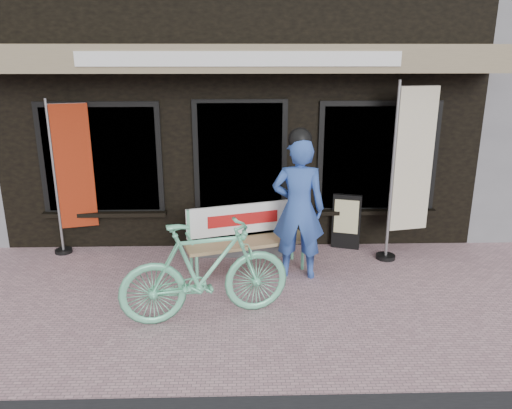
{
  "coord_description": "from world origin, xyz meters",
  "views": [
    {
      "loc": [
        0.03,
        -5.11,
        2.84
      ],
      "look_at": [
        0.19,
        0.7,
        1.05
      ],
      "focal_mm": 35.0,
      "sensor_mm": 36.0,
      "label": 1
    }
  ],
  "objects_px": {
    "nobori_cream": "(409,170)",
    "menu_stand": "(346,221)",
    "bicycle": "(205,271)",
    "nobori_red": "(72,175)",
    "person": "(298,206)",
    "bench": "(245,233)"
  },
  "relations": [
    {
      "from": "nobori_cream",
      "to": "menu_stand",
      "type": "xyz_separation_m",
      "value": [
        -0.75,
        0.37,
        -0.86
      ]
    },
    {
      "from": "bicycle",
      "to": "nobori_red",
      "type": "distance_m",
      "value": 2.89
    },
    {
      "from": "nobori_cream",
      "to": "menu_stand",
      "type": "relative_size",
      "value": 2.99
    },
    {
      "from": "nobori_cream",
      "to": "nobori_red",
      "type": "bearing_deg",
      "value": 163.65
    },
    {
      "from": "nobori_red",
      "to": "nobori_cream",
      "type": "xyz_separation_m",
      "value": [
        4.71,
        -0.36,
        0.13
      ]
    },
    {
      "from": "person",
      "to": "menu_stand",
      "type": "distance_m",
      "value": 1.36
    },
    {
      "from": "person",
      "to": "nobori_cream",
      "type": "bearing_deg",
      "value": 26.36
    },
    {
      "from": "person",
      "to": "nobori_cream",
      "type": "height_order",
      "value": "nobori_cream"
    },
    {
      "from": "person",
      "to": "nobori_red",
      "type": "bearing_deg",
      "value": 170.12
    },
    {
      "from": "bicycle",
      "to": "nobori_cream",
      "type": "height_order",
      "value": "nobori_cream"
    },
    {
      "from": "bench",
      "to": "menu_stand",
      "type": "bearing_deg",
      "value": 7.96
    },
    {
      "from": "bench",
      "to": "bicycle",
      "type": "distance_m",
      "value": 1.36
    },
    {
      "from": "bench",
      "to": "menu_stand",
      "type": "height_order",
      "value": "bench"
    },
    {
      "from": "person",
      "to": "nobori_cream",
      "type": "xyz_separation_m",
      "value": [
        1.58,
        0.57,
        0.32
      ]
    },
    {
      "from": "person",
      "to": "menu_stand",
      "type": "relative_size",
      "value": 2.35
    },
    {
      "from": "menu_stand",
      "to": "person",
      "type": "bearing_deg",
      "value": -113.97
    },
    {
      "from": "bench",
      "to": "nobori_cream",
      "type": "bearing_deg",
      "value": -8.6
    },
    {
      "from": "bench",
      "to": "nobori_red",
      "type": "relative_size",
      "value": 0.75
    },
    {
      "from": "bench",
      "to": "nobori_cream",
      "type": "height_order",
      "value": "nobori_cream"
    },
    {
      "from": "person",
      "to": "menu_stand",
      "type": "bearing_deg",
      "value": 54.97
    },
    {
      "from": "person",
      "to": "menu_stand",
      "type": "height_order",
      "value": "person"
    },
    {
      "from": "menu_stand",
      "to": "bicycle",
      "type": "bearing_deg",
      "value": -116.71
    }
  ]
}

